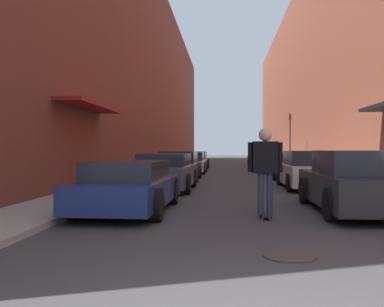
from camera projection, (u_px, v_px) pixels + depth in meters
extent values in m
plane|color=#38383A|center=(232.00, 170.00, 29.06)|extent=(145.44, 145.44, 0.00)
cube|color=gray|center=(176.00, 166.00, 36.00)|extent=(1.80, 66.11, 0.12)
cube|color=gray|center=(286.00, 166.00, 35.29)|extent=(1.80, 66.11, 0.12)
cube|color=brown|center=(142.00, 80.00, 36.15)|extent=(4.00, 66.11, 14.52)
cube|color=maroon|center=(91.00, 106.00, 14.59)|extent=(1.00, 4.80, 0.12)
cube|color=brown|center=(322.00, 75.00, 35.00)|extent=(4.00, 66.11, 15.00)
cube|color=navy|center=(130.00, 191.00, 9.83)|extent=(1.87, 4.41, 0.55)
cube|color=#232833|center=(128.00, 171.00, 9.61)|extent=(1.60, 2.31, 0.42)
cylinder|color=black|center=(110.00, 191.00, 11.25)|extent=(0.18, 0.67, 0.67)
cylinder|color=black|center=(174.00, 191.00, 11.11)|extent=(0.18, 0.67, 0.67)
cylinder|color=black|center=(73.00, 204.00, 8.55)|extent=(0.18, 0.67, 0.67)
cylinder|color=black|center=(158.00, 205.00, 8.42)|extent=(0.18, 0.67, 0.67)
cube|color=#515459|center=(166.00, 175.00, 14.84)|extent=(1.90, 4.22, 0.67)
cube|color=#232833|center=(165.00, 160.00, 14.63)|extent=(1.63, 2.21, 0.43)
cylinder|color=black|center=(148.00, 178.00, 16.20)|extent=(0.18, 0.68, 0.68)
cylinder|color=black|center=(194.00, 178.00, 16.07)|extent=(0.18, 0.68, 0.68)
cylinder|color=black|center=(133.00, 183.00, 13.62)|extent=(0.18, 0.68, 0.68)
cylinder|color=black|center=(188.00, 184.00, 13.49)|extent=(0.18, 0.68, 0.68)
cube|color=navy|center=(179.00, 170.00, 19.80)|extent=(1.83, 4.11, 0.61)
cube|color=#232833|center=(179.00, 157.00, 19.59)|extent=(1.59, 2.15, 0.55)
cylinder|color=black|center=(165.00, 171.00, 21.13)|extent=(0.18, 0.67, 0.67)
cylinder|color=black|center=(199.00, 172.00, 21.00)|extent=(0.18, 0.67, 0.67)
cylinder|color=black|center=(156.00, 174.00, 18.61)|extent=(0.18, 0.67, 0.67)
cylinder|color=black|center=(196.00, 175.00, 18.47)|extent=(0.18, 0.67, 0.67)
cube|color=silver|center=(191.00, 165.00, 25.70)|extent=(1.74, 4.74, 0.57)
cube|color=#232833|center=(191.00, 156.00, 25.46)|extent=(1.52, 2.47, 0.50)
cylinder|color=black|center=(180.00, 166.00, 27.23)|extent=(0.18, 0.67, 0.67)
cylinder|color=black|center=(206.00, 167.00, 27.10)|extent=(0.18, 0.67, 0.67)
cylinder|color=black|center=(174.00, 168.00, 24.31)|extent=(0.18, 0.67, 0.67)
cylinder|color=black|center=(204.00, 169.00, 24.18)|extent=(0.18, 0.67, 0.67)
cube|color=maroon|center=(196.00, 162.00, 31.63)|extent=(1.78, 4.40, 0.58)
cube|color=#232833|center=(196.00, 155.00, 31.41)|extent=(1.54, 2.30, 0.50)
cylinder|color=black|center=(187.00, 163.00, 33.05)|extent=(0.18, 0.71, 0.71)
cylinder|color=black|center=(208.00, 163.00, 32.92)|extent=(0.18, 0.71, 0.71)
cylinder|color=black|center=(183.00, 164.00, 30.35)|extent=(0.18, 0.71, 0.71)
cylinder|color=black|center=(207.00, 164.00, 30.22)|extent=(0.18, 0.71, 0.71)
cube|color=#232326|center=(357.00, 189.00, 9.74)|extent=(1.99, 4.57, 0.68)
cube|color=#232833|center=(360.00, 162.00, 9.51)|extent=(1.73, 2.39, 0.53)
cylinder|color=black|center=(304.00, 191.00, 11.21)|extent=(0.18, 0.68, 0.68)
cylinder|color=black|center=(378.00, 191.00, 11.07)|extent=(0.18, 0.68, 0.68)
cylinder|color=black|center=(330.00, 205.00, 8.41)|extent=(0.18, 0.68, 0.68)
cube|color=silver|center=(309.00, 174.00, 15.60)|extent=(1.88, 4.31, 0.69)
cube|color=#232833|center=(311.00, 158.00, 15.37)|extent=(1.65, 2.24, 0.52)
cylinder|color=black|center=(279.00, 177.00, 17.00)|extent=(0.18, 0.61, 0.61)
cylinder|color=black|center=(326.00, 178.00, 16.86)|extent=(0.18, 0.61, 0.61)
cylinder|color=black|center=(289.00, 183.00, 14.34)|extent=(0.18, 0.61, 0.61)
cylinder|color=black|center=(345.00, 183.00, 14.19)|extent=(0.18, 0.61, 0.61)
cube|color=silver|center=(290.00, 168.00, 20.83)|extent=(1.78, 3.94, 0.64)
cube|color=#232833|center=(291.00, 157.00, 20.63)|extent=(1.57, 2.05, 0.42)
cylinder|color=black|center=(270.00, 170.00, 22.11)|extent=(0.18, 0.72, 0.72)
cylinder|color=black|center=(304.00, 170.00, 21.98)|extent=(0.18, 0.72, 0.72)
cylinder|color=black|center=(275.00, 172.00, 19.68)|extent=(0.18, 0.72, 0.72)
cylinder|color=black|center=(314.00, 173.00, 19.55)|extent=(0.18, 0.72, 0.72)
cube|color=#232326|center=(274.00, 165.00, 26.48)|extent=(1.88, 4.52, 0.58)
cube|color=#232833|center=(274.00, 156.00, 26.25)|extent=(1.61, 2.37, 0.50)
cylinder|color=black|center=(258.00, 166.00, 27.92)|extent=(0.18, 0.62, 0.62)
cylinder|color=black|center=(285.00, 166.00, 27.79)|extent=(0.18, 0.62, 0.62)
cylinder|color=black|center=(262.00, 168.00, 25.16)|extent=(0.18, 0.62, 0.62)
cylinder|color=black|center=(291.00, 168.00, 25.03)|extent=(0.18, 0.62, 0.62)
cube|color=gray|center=(266.00, 162.00, 32.27)|extent=(1.98, 4.64, 0.63)
cube|color=#232833|center=(267.00, 154.00, 32.04)|extent=(1.72, 2.42, 0.49)
cylinder|color=black|center=(253.00, 163.00, 33.77)|extent=(0.18, 0.62, 0.62)
cylinder|color=black|center=(277.00, 163.00, 33.63)|extent=(0.18, 0.62, 0.62)
cylinder|color=black|center=(255.00, 165.00, 30.92)|extent=(0.18, 0.62, 0.62)
cylinder|color=black|center=(281.00, 165.00, 30.78)|extent=(0.18, 0.62, 0.62)
cube|color=#515459|center=(259.00, 160.00, 38.43)|extent=(1.84, 4.61, 0.65)
cube|color=#232833|center=(259.00, 154.00, 38.20)|extent=(1.57, 2.41, 0.42)
cylinder|color=black|center=(249.00, 161.00, 39.91)|extent=(0.18, 0.67, 0.67)
cylinder|color=black|center=(267.00, 161.00, 39.78)|extent=(0.18, 0.67, 0.67)
cylinder|color=black|center=(250.00, 162.00, 37.09)|extent=(0.18, 0.67, 0.67)
cylinder|color=black|center=(270.00, 162.00, 36.96)|extent=(0.18, 0.67, 0.67)
cube|color=black|center=(265.00, 215.00, 8.89)|extent=(0.20, 0.78, 0.02)
cylinder|color=beige|center=(260.00, 215.00, 9.14)|extent=(0.03, 0.06, 0.06)
cylinder|color=beige|center=(268.00, 215.00, 9.13)|extent=(0.03, 0.06, 0.06)
cylinder|color=beige|center=(262.00, 218.00, 8.65)|extent=(0.03, 0.06, 0.06)
cylinder|color=beige|center=(270.00, 218.00, 8.64)|extent=(0.03, 0.06, 0.06)
cylinder|color=#2D3351|center=(261.00, 194.00, 8.89)|extent=(0.13, 0.13, 0.86)
cylinder|color=#2D3351|center=(269.00, 194.00, 8.88)|extent=(0.13, 0.13, 0.86)
cube|color=black|center=(265.00, 157.00, 8.88)|extent=(0.51, 0.23, 0.66)
sphere|color=beige|center=(265.00, 135.00, 8.87)|extent=(0.27, 0.27, 0.27)
cylinder|color=black|center=(250.00, 157.00, 8.90)|extent=(0.10, 0.10, 0.62)
cylinder|color=black|center=(280.00, 157.00, 8.85)|extent=(0.10, 0.10, 0.62)
cylinder|color=#332D28|center=(290.00, 256.00, 5.67)|extent=(0.70, 0.70, 0.02)
cylinder|color=#2D2D2D|center=(290.00, 141.00, 30.72)|extent=(0.10, 0.10, 3.88)
cube|color=#332D0F|center=(290.00, 117.00, 30.70)|extent=(0.16, 0.16, 0.45)
sphere|color=red|center=(290.00, 115.00, 30.61)|extent=(0.11, 0.11, 0.11)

